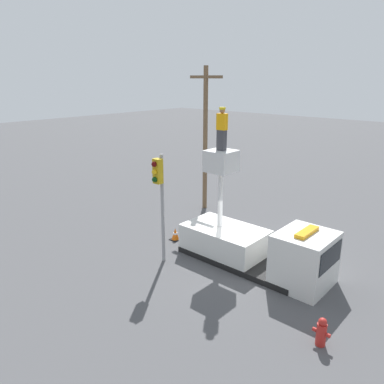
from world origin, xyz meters
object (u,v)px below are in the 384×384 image
utility_pole (205,135)px  traffic_light_pole (159,188)px  traffic_cone_rear (175,234)px  fire_hydrant (321,332)px  bucket_truck (254,246)px  worker (222,129)px

utility_pole → traffic_light_pole: bearing=-64.9°
traffic_cone_rear → fire_hydrant: bearing=-16.7°
bucket_truck → traffic_light_pole: (-3.15, -2.30, 2.37)m
bucket_truck → utility_pole: 8.32m
bucket_truck → utility_pole: bearing=145.5°
worker → traffic_cone_rear: size_ratio=2.96×
traffic_light_pole → fire_hydrant: bearing=-3.8°
fire_hydrant → utility_pole: size_ratio=0.11×
worker → fire_hydrant: 8.30m
utility_pole → worker: bearing=-44.0°
worker → utility_pole: size_ratio=0.21×
traffic_light_pole → utility_pole: utility_pole is taller
traffic_light_pole → fire_hydrant: (7.26, -0.49, -2.86)m
worker → traffic_light_pole: bearing=-120.2°
bucket_truck → worker: (-1.81, 0.00, 4.62)m
utility_pole → traffic_cone_rear: bearing=-66.8°
worker → utility_pole: (-4.42, 4.27, -1.14)m
worker → fire_hydrant: bearing=-25.2°
traffic_light_pole → worker: bearing=59.8°
worker → traffic_light_pole: 3.48m
fire_hydrant → traffic_cone_rear: size_ratio=1.53×
worker → traffic_cone_rear: bearing=-173.7°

